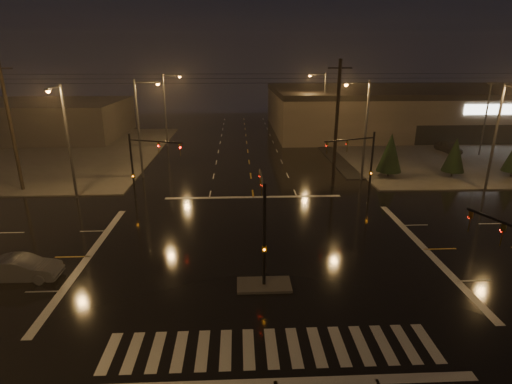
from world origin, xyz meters
TOP-DOWN VIEW (x-y plane):
  - ground at (0.00, 0.00)m, footprint 140.00×140.00m
  - sidewalk_ne at (30.00, 30.00)m, footprint 36.00×36.00m
  - sidewalk_nw at (-30.00, 30.00)m, footprint 36.00×36.00m
  - median_island at (0.00, -4.00)m, footprint 3.00×1.60m
  - crosswalk at (0.00, -9.00)m, footprint 15.00×2.60m
  - stop_bar_near at (0.00, -11.00)m, footprint 16.00×0.50m
  - stop_bar_far at (0.00, 11.00)m, footprint 16.00×0.50m
  - parking_lot at (35.00, 28.00)m, footprint 50.00×24.00m
  - retail_building at (35.00, 45.99)m, footprint 60.20×28.30m
  - commercial_block at (-35.00, 42.00)m, footprint 30.00×18.00m
  - signal_mast_median at (0.00, -3.07)m, footprint 0.25×4.59m
  - signal_mast_ne at (9.50, 10.14)m, footprint 4.84×1.86m
  - signal_mast_nw at (-9.50, 10.14)m, footprint 4.84×1.86m
  - streetlight_1 at (-11.18, 18.00)m, footprint 2.77×0.32m
  - streetlight_2 at (-11.18, 34.00)m, footprint 2.77×0.32m
  - streetlight_3 at (11.18, 16.00)m, footprint 2.77×0.32m
  - streetlight_4 at (11.18, 36.00)m, footprint 2.77×0.32m
  - streetlight_5 at (-16.00, 11.18)m, footprint 0.32×2.77m
  - streetlight_6 at (22.00, 11.18)m, footprint 0.32×2.77m
  - utility_pole_0 at (-22.00, 14.00)m, footprint 2.20×0.32m
  - utility_pole_1 at (8.00, 14.00)m, footprint 2.20×0.32m
  - conifer_0 at (14.55, 16.71)m, footprint 2.57×2.57m
  - conifer_1 at (21.31, 16.38)m, footprint 2.29×2.29m
  - car_parked at (26.88, 28.05)m, footprint 2.29×4.63m
  - car_crossing at (-13.75, -2.63)m, footprint 4.27×1.51m

SIDE VIEW (x-z plane):
  - ground at x=0.00m, z-range 0.00..0.00m
  - crosswalk at x=0.00m, z-range 0.00..0.01m
  - stop_bar_near at x=0.00m, z-range 0.00..0.01m
  - stop_bar_far at x=0.00m, z-range 0.00..0.01m
  - parking_lot at x=35.00m, z-range 0.00..0.08m
  - sidewalk_ne at x=30.00m, z-range 0.00..0.12m
  - sidewalk_nw at x=-30.00m, z-range 0.00..0.12m
  - median_island at x=0.00m, z-range 0.00..0.15m
  - car_crossing at x=-13.75m, z-range 0.00..1.40m
  - car_parked at x=26.88m, z-range 0.00..1.52m
  - conifer_1 at x=21.31m, z-range 0.35..4.63m
  - conifer_0 at x=14.55m, z-range 0.35..5.07m
  - commercial_block at x=-35.00m, z-range 0.00..5.60m
  - signal_mast_median at x=0.00m, z-range 0.75..6.75m
  - signal_mast_ne at x=9.50m, z-range 0.79..6.79m
  - signal_mast_nw at x=-9.50m, z-range 0.79..6.79m
  - retail_building at x=35.00m, z-range 0.24..7.44m
  - streetlight_1 at x=-11.18m, z-range 0.80..10.80m
  - streetlight_2 at x=-11.18m, z-range 0.80..10.80m
  - streetlight_3 at x=11.18m, z-range 0.80..10.80m
  - streetlight_4 at x=11.18m, z-range 0.80..10.80m
  - streetlight_5 at x=-16.00m, z-range 0.80..10.80m
  - streetlight_6 at x=22.00m, z-range 0.80..10.80m
  - utility_pole_0 at x=-22.00m, z-range 0.13..12.13m
  - utility_pole_1 at x=8.00m, z-range 0.13..12.13m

